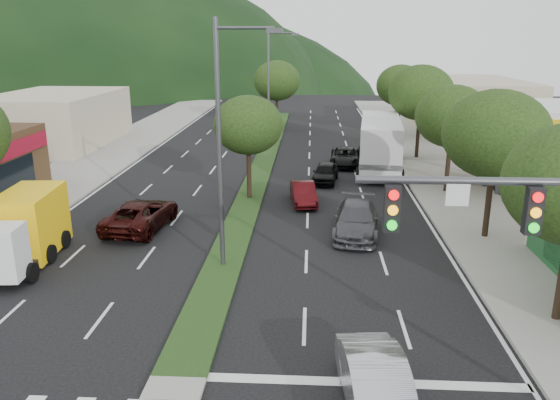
# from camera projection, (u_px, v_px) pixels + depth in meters

# --- Properties ---
(ground) EXTENTS (160.00, 160.00, 0.00)m
(ground) POSITION_uv_depth(u_px,v_px,m) (178.00, 380.00, 15.34)
(ground) COLOR black
(ground) RESTS_ON ground
(sidewalk_right) EXTENTS (5.00, 90.00, 0.15)m
(sidewalk_right) POSITION_uv_depth(u_px,v_px,m) (436.00, 173.00, 38.54)
(sidewalk_right) COLOR gray
(sidewalk_right) RESTS_ON ground
(sidewalk_left) EXTENTS (6.00, 90.00, 0.15)m
(sidewalk_left) POSITION_uv_depth(u_px,v_px,m) (84.00, 168.00, 39.95)
(sidewalk_left) COLOR gray
(sidewalk_left) RESTS_ON ground
(median) EXTENTS (1.60, 56.00, 0.12)m
(median) POSITION_uv_depth(u_px,v_px,m) (264.00, 162.00, 42.11)
(median) COLOR #1A3513
(median) RESTS_ON ground
(traffic_signal) EXTENTS (6.12, 0.40, 7.00)m
(traffic_signal) POSITION_uv_depth(u_px,v_px,m) (554.00, 255.00, 12.04)
(traffic_signal) COLOR #47494C
(traffic_signal) RESTS_ON ground
(gas_canopy) EXTENTS (12.20, 8.20, 5.25)m
(gas_canopy) POSITION_uv_depth(u_px,v_px,m) (558.00, 115.00, 34.01)
(gas_canopy) COLOR silver
(gas_canopy) RESTS_ON ground
(bldg_left_far) EXTENTS (9.00, 14.00, 4.60)m
(bldg_left_far) POSITION_uv_depth(u_px,v_px,m) (56.00, 119.00, 48.26)
(bldg_left_far) COLOR #B9AD93
(bldg_left_far) RESTS_ON ground
(bldg_right_far) EXTENTS (10.00, 16.00, 5.20)m
(bldg_right_far) POSITION_uv_depth(u_px,v_px,m) (467.00, 106.00, 55.61)
(bldg_right_far) COLOR #B9AD93
(bldg_right_far) RESTS_ON ground
(tree_r_b) EXTENTS (4.80, 4.80, 6.94)m
(tree_r_b) POSITION_uv_depth(u_px,v_px,m) (496.00, 135.00, 24.72)
(tree_r_b) COLOR black
(tree_r_b) RESTS_ON sidewalk_right
(tree_r_c) EXTENTS (4.40, 4.40, 6.48)m
(tree_r_c) POSITION_uv_depth(u_px,v_px,m) (452.00, 116.00, 32.45)
(tree_r_c) COLOR black
(tree_r_c) RESTS_ON sidewalk_right
(tree_r_d) EXTENTS (5.00, 5.00, 7.17)m
(tree_r_d) POSITION_uv_depth(u_px,v_px,m) (421.00, 93.00, 41.89)
(tree_r_d) COLOR black
(tree_r_d) RESTS_ON sidewalk_right
(tree_r_e) EXTENTS (4.60, 4.60, 6.71)m
(tree_r_e) POSITION_uv_depth(u_px,v_px,m) (401.00, 86.00, 51.54)
(tree_r_e) COLOR black
(tree_r_e) RESTS_ON sidewalk_right
(tree_med_near) EXTENTS (4.00, 4.00, 6.02)m
(tree_med_near) POSITION_uv_depth(u_px,v_px,m) (248.00, 125.00, 31.29)
(tree_med_near) COLOR black
(tree_med_near) RESTS_ON median
(tree_med_far) EXTENTS (4.80, 4.80, 6.94)m
(tree_med_far) POSITION_uv_depth(u_px,v_px,m) (277.00, 81.00, 56.00)
(tree_med_far) COLOR black
(tree_med_far) RESTS_ON median
(streetlight_near) EXTENTS (2.60, 0.25, 10.00)m
(streetlight_near) POSITION_uv_depth(u_px,v_px,m) (224.00, 135.00, 21.38)
(streetlight_near) COLOR #47494C
(streetlight_near) RESTS_ON ground
(streetlight_mid) EXTENTS (2.60, 0.25, 10.00)m
(streetlight_mid) POSITION_uv_depth(u_px,v_px,m) (271.00, 84.00, 45.30)
(streetlight_mid) COLOR #47494C
(streetlight_mid) RESTS_ON ground
(sedan_silver) EXTENTS (2.01, 4.55, 1.45)m
(sedan_silver) POSITION_uv_depth(u_px,v_px,m) (377.00, 387.00, 13.86)
(sedan_silver) COLOR #A9ACB1
(sedan_silver) RESTS_ON ground
(suv_maroon) EXTENTS (3.03, 5.56, 1.48)m
(suv_maroon) POSITION_uv_depth(u_px,v_px,m) (141.00, 214.00, 27.37)
(suv_maroon) COLOR black
(suv_maroon) RESTS_ON ground
(car_queue_a) EXTENTS (2.03, 3.95, 1.29)m
(car_queue_a) POSITION_uv_depth(u_px,v_px,m) (325.00, 173.00, 36.21)
(car_queue_a) COLOR black
(car_queue_a) RESTS_ON ground
(car_queue_b) EXTENTS (2.64, 5.34, 1.49)m
(car_queue_b) POSITION_uv_depth(u_px,v_px,m) (356.00, 220.00, 26.55)
(car_queue_b) COLOR #444449
(car_queue_b) RESTS_ON ground
(car_queue_c) EXTENTS (1.76, 3.86, 1.23)m
(car_queue_c) POSITION_uv_depth(u_px,v_px,m) (303.00, 193.00, 31.51)
(car_queue_c) COLOR #460B0F
(car_queue_c) RESTS_ON ground
(car_queue_d) EXTENTS (2.44, 4.76, 1.28)m
(car_queue_d) POSITION_uv_depth(u_px,v_px,m) (345.00, 157.00, 40.91)
(car_queue_d) COLOR black
(car_queue_d) RESTS_ON ground
(box_truck) EXTENTS (2.72, 6.06, 2.91)m
(box_truck) POSITION_uv_depth(u_px,v_px,m) (25.00, 231.00, 23.19)
(box_truck) COLOR white
(box_truck) RESTS_ON ground
(motorhome) EXTENTS (3.90, 9.92, 3.71)m
(motorhome) POSITION_uv_depth(u_px,v_px,m) (380.00, 143.00, 39.10)
(motorhome) COLOR silver
(motorhome) RESTS_ON ground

